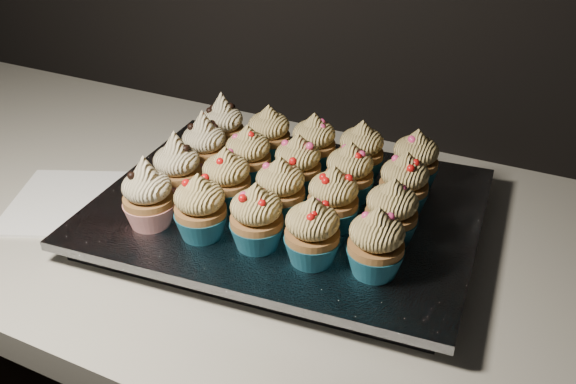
% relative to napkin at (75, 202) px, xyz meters
% --- Properties ---
extents(worktop, '(2.44, 0.64, 0.04)m').
position_rel_napkin_xyz_m(worktop, '(0.32, 0.09, -0.02)').
color(worktop, beige).
rests_on(worktop, cabinet).
extents(napkin, '(0.23, 0.23, 0.00)m').
position_rel_napkin_xyz_m(napkin, '(0.00, 0.00, 0.00)').
color(napkin, white).
rests_on(napkin, worktop).
extents(baking_tray, '(0.48, 0.38, 0.02)m').
position_rel_napkin_xyz_m(baking_tray, '(0.29, 0.08, 0.01)').
color(baking_tray, black).
rests_on(baking_tray, worktop).
extents(foil_lining, '(0.52, 0.42, 0.01)m').
position_rel_napkin_xyz_m(foil_lining, '(0.29, 0.08, 0.03)').
color(foil_lining, silver).
rests_on(foil_lining, baking_tray).
extents(cupcake_0, '(0.06, 0.06, 0.10)m').
position_rel_napkin_xyz_m(cupcake_0, '(0.16, -0.04, 0.07)').
color(cupcake_0, '#B11C18').
rests_on(cupcake_0, foil_lining).
extents(cupcake_1, '(0.06, 0.06, 0.08)m').
position_rel_napkin_xyz_m(cupcake_1, '(0.23, -0.03, 0.07)').
color(cupcake_1, '#19617A').
rests_on(cupcake_1, foil_lining).
extents(cupcake_2, '(0.06, 0.06, 0.08)m').
position_rel_napkin_xyz_m(cupcake_2, '(0.30, -0.02, 0.07)').
color(cupcake_2, '#19617A').
rests_on(cupcake_2, foil_lining).
extents(cupcake_3, '(0.06, 0.06, 0.08)m').
position_rel_napkin_xyz_m(cupcake_3, '(0.37, -0.02, 0.07)').
color(cupcake_3, '#19617A').
rests_on(cupcake_3, foil_lining).
extents(cupcake_4, '(0.06, 0.06, 0.08)m').
position_rel_napkin_xyz_m(cupcake_4, '(0.44, -0.00, 0.07)').
color(cupcake_4, '#19617A').
rests_on(cupcake_4, foil_lining).
extents(cupcake_5, '(0.06, 0.06, 0.10)m').
position_rel_napkin_xyz_m(cupcake_5, '(0.15, 0.04, 0.07)').
color(cupcake_5, '#B11C18').
rests_on(cupcake_5, foil_lining).
extents(cupcake_6, '(0.06, 0.06, 0.08)m').
position_rel_napkin_xyz_m(cupcake_6, '(0.22, 0.04, 0.07)').
color(cupcake_6, '#19617A').
rests_on(cupcake_6, foil_lining).
extents(cupcake_7, '(0.06, 0.06, 0.08)m').
position_rel_napkin_xyz_m(cupcake_7, '(0.30, 0.05, 0.07)').
color(cupcake_7, '#19617A').
rests_on(cupcake_7, foil_lining).
extents(cupcake_8, '(0.06, 0.06, 0.08)m').
position_rel_napkin_xyz_m(cupcake_8, '(0.36, 0.06, 0.07)').
color(cupcake_8, '#19617A').
rests_on(cupcake_8, foil_lining).
extents(cupcake_9, '(0.06, 0.06, 0.08)m').
position_rel_napkin_xyz_m(cupcake_9, '(0.44, 0.06, 0.07)').
color(cupcake_9, '#19617A').
rests_on(cupcake_9, foil_lining).
extents(cupcake_10, '(0.06, 0.06, 0.10)m').
position_rel_napkin_xyz_m(cupcake_10, '(0.15, 0.11, 0.07)').
color(cupcake_10, '#B11C18').
rests_on(cupcake_10, foil_lining).
extents(cupcake_11, '(0.06, 0.06, 0.08)m').
position_rel_napkin_xyz_m(cupcake_11, '(0.22, 0.11, 0.07)').
color(cupcake_11, '#19617A').
rests_on(cupcake_11, foil_lining).
extents(cupcake_12, '(0.06, 0.06, 0.08)m').
position_rel_napkin_xyz_m(cupcake_12, '(0.29, 0.12, 0.07)').
color(cupcake_12, '#19617A').
rests_on(cupcake_12, foil_lining).
extents(cupcake_13, '(0.06, 0.06, 0.08)m').
position_rel_napkin_xyz_m(cupcake_13, '(0.36, 0.13, 0.07)').
color(cupcake_13, '#19617A').
rests_on(cupcake_13, foil_lining).
extents(cupcake_14, '(0.06, 0.06, 0.08)m').
position_rel_napkin_xyz_m(cupcake_14, '(0.43, 0.13, 0.07)').
color(cupcake_14, '#19617A').
rests_on(cupcake_14, foil_lining).
extents(cupcake_15, '(0.06, 0.06, 0.10)m').
position_rel_napkin_xyz_m(cupcake_15, '(0.14, 0.17, 0.07)').
color(cupcake_15, '#B11C18').
rests_on(cupcake_15, foil_lining).
extents(cupcake_16, '(0.06, 0.06, 0.08)m').
position_rel_napkin_xyz_m(cupcake_16, '(0.21, 0.18, 0.07)').
color(cupcake_16, '#19617A').
rests_on(cupcake_16, foil_lining).
extents(cupcake_17, '(0.06, 0.06, 0.08)m').
position_rel_napkin_xyz_m(cupcake_17, '(0.28, 0.19, 0.07)').
color(cupcake_17, '#19617A').
rests_on(cupcake_17, foil_lining).
extents(cupcake_18, '(0.06, 0.06, 0.08)m').
position_rel_napkin_xyz_m(cupcake_18, '(0.35, 0.19, 0.07)').
color(cupcake_18, '#19617A').
rests_on(cupcake_18, foil_lining).
extents(cupcake_19, '(0.06, 0.06, 0.08)m').
position_rel_napkin_xyz_m(cupcake_19, '(0.42, 0.20, 0.07)').
color(cupcake_19, '#19617A').
rests_on(cupcake_19, foil_lining).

